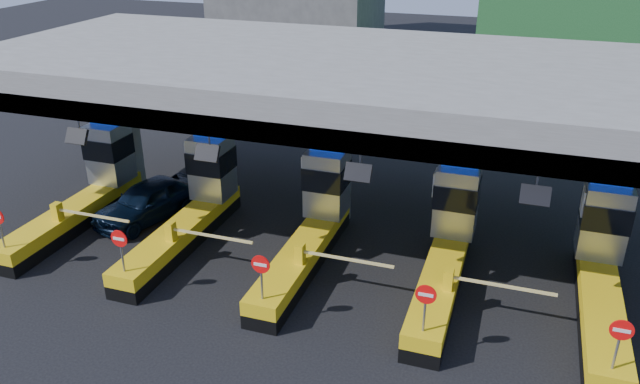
% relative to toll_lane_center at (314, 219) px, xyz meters
% --- Properties ---
extents(ground, '(120.00, 120.00, 0.00)m').
position_rel_toll_lane_center_xyz_m(ground, '(-0.00, -0.28, -1.40)').
color(ground, black).
rests_on(ground, ground).
extents(toll_canopy, '(28.00, 12.09, 7.00)m').
position_rel_toll_lane_center_xyz_m(toll_canopy, '(-0.00, 2.59, 4.74)').
color(toll_canopy, slate).
rests_on(toll_canopy, ground).
extents(toll_lane_far_left, '(4.43, 8.00, 4.16)m').
position_rel_toll_lane_center_xyz_m(toll_lane_far_left, '(-10.00, 0.00, 0.00)').
color(toll_lane_far_left, black).
rests_on(toll_lane_far_left, ground).
extents(toll_lane_left, '(4.43, 8.00, 4.16)m').
position_rel_toll_lane_center_xyz_m(toll_lane_left, '(-5.00, 0.00, 0.00)').
color(toll_lane_left, black).
rests_on(toll_lane_left, ground).
extents(toll_lane_center, '(4.43, 8.00, 4.16)m').
position_rel_toll_lane_center_xyz_m(toll_lane_center, '(0.00, 0.00, 0.00)').
color(toll_lane_center, black).
rests_on(toll_lane_center, ground).
extents(toll_lane_right, '(4.43, 8.00, 4.16)m').
position_rel_toll_lane_center_xyz_m(toll_lane_right, '(5.00, 0.00, 0.00)').
color(toll_lane_right, black).
rests_on(toll_lane_right, ground).
extents(toll_lane_far_right, '(4.43, 8.00, 4.16)m').
position_rel_toll_lane_center_xyz_m(toll_lane_far_right, '(10.00, 0.00, 0.00)').
color(toll_lane_far_right, black).
rests_on(toll_lane_far_right, ground).
extents(van, '(3.31, 5.24, 1.66)m').
position_rel_toll_lane_center_xyz_m(van, '(-7.55, 0.44, -0.57)').
color(van, black).
rests_on(van, ground).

